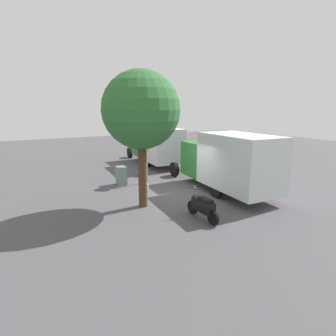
{
  "coord_description": "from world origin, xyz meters",
  "views": [
    {
      "loc": [
        -10.73,
        6.55,
        4.19
      ],
      "look_at": [
        -0.12,
        0.49,
        1.44
      ],
      "focal_mm": 28.41,
      "sensor_mm": 36.0,
      "label": 1
    }
  ],
  "objects": [
    {
      "name": "ground_plane",
      "position": [
        0.0,
        0.0,
        0.0
      ],
      "size": [
        60.0,
        60.0,
        0.0
      ],
      "primitive_type": "plane",
      "color": "#4A484D"
    },
    {
      "name": "bike_rack_hoop",
      "position": [
        1.56,
        0.87,
        0.0
      ],
      "size": [
        0.85,
        0.14,
        0.85
      ],
      "primitive_type": "torus",
      "rotation": [
        1.57,
        0.0,
        -0.11
      ],
      "color": "#B7B7BC",
      "rests_on": "ground"
    },
    {
      "name": "street_tree",
      "position": [
        -0.63,
        2.03,
        4.1
      ],
      "size": [
        3.2,
        3.2,
        5.73
      ],
      "color": "#47301E",
      "rests_on": "ground"
    },
    {
      "name": "stop_sign",
      "position": [
        2.65,
        0.29,
        2.04
      ],
      "size": [
        0.71,
        0.33,
        3.06
      ],
      "color": "#9E9EA3",
      "rests_on": "ground"
    },
    {
      "name": "utility_cabinet",
      "position": [
        3.07,
        1.68,
        0.51
      ],
      "size": [
        0.64,
        0.51,
        1.03
      ],
      "primitive_type": "cube",
      "rotation": [
        0.0,
        0.0,
        -0.04
      ],
      "color": "slate",
      "rests_on": "ground"
    },
    {
      "name": "box_truck_far",
      "position": [
        7.07,
        -2.55,
        1.57
      ],
      "size": [
        6.92,
        2.65,
        2.81
      ],
      "rotation": [
        0.0,
        0.0,
        -0.07
      ],
      "color": "black",
      "rests_on": "ground"
    },
    {
      "name": "motorcycle",
      "position": [
        -3.07,
        0.63,
        0.52
      ],
      "size": [
        1.81,
        0.55,
        1.2
      ],
      "rotation": [
        0.0,
        0.0,
        0.03
      ],
      "color": "black",
      "rests_on": "ground"
    },
    {
      "name": "shrub_near_sign",
      "position": [
        4.32,
        -0.16,
        0.25
      ],
      "size": [
        0.74,
        0.6,
        0.5
      ],
      "primitive_type": "ellipsoid",
      "color": "#408929",
      "rests_on": "ground"
    },
    {
      "name": "box_truck_near",
      "position": [
        -0.83,
        -2.52,
        1.65
      ],
      "size": [
        7.5,
        2.75,
        3.02
      ],
      "rotation": [
        0.0,
        0.0,
        -0.08
      ],
      "color": "black",
      "rests_on": "ground"
    }
  ]
}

